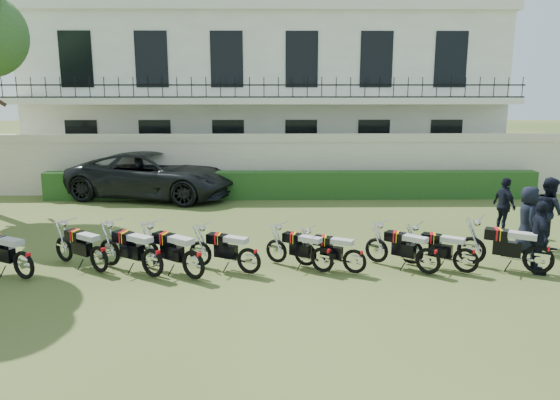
{
  "coord_description": "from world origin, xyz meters",
  "views": [
    {
      "loc": [
        0.3,
        -12.51,
        4.18
      ],
      "look_at": [
        0.5,
        1.5,
        1.16
      ],
      "focal_mm": 35.0,
      "sensor_mm": 36.0,
      "label": 1
    }
  ],
  "objects_px": {
    "motorcycle_2": "(152,256)",
    "suv": "(153,175)",
    "motorcycle_7": "(428,255)",
    "officer_4": "(549,213)",
    "motorcycle_4": "(249,255)",
    "motorcycle_5": "(322,254)",
    "motorcycle_0": "(23,258)",
    "motorcycle_1": "(99,253)",
    "motorcycle_9": "(539,252)",
    "officer_3": "(528,219)",
    "officer_2": "(539,238)",
    "motorcycle_6": "(355,255)",
    "motorcycle_3": "(193,258)",
    "motorcycle_8": "(466,254)",
    "officer_5": "(504,205)"
  },
  "relations": [
    {
      "from": "motorcycle_2",
      "to": "suv",
      "type": "xyz_separation_m",
      "value": [
        -1.79,
        8.59,
        0.34
      ]
    },
    {
      "from": "motorcycle_7",
      "to": "officer_4",
      "type": "relative_size",
      "value": 0.82
    },
    {
      "from": "motorcycle_4",
      "to": "motorcycle_5",
      "type": "bearing_deg",
      "value": -61.08
    },
    {
      "from": "motorcycle_4",
      "to": "motorcycle_7",
      "type": "distance_m",
      "value": 3.96
    },
    {
      "from": "officer_4",
      "to": "motorcycle_0",
      "type": "bearing_deg",
      "value": 99.93
    },
    {
      "from": "motorcycle_1",
      "to": "motorcycle_0",
      "type": "bearing_deg",
      "value": 141.65
    },
    {
      "from": "motorcycle_5",
      "to": "motorcycle_9",
      "type": "xyz_separation_m",
      "value": [
        4.77,
        -0.2,
        0.07
      ]
    },
    {
      "from": "officer_3",
      "to": "motorcycle_4",
      "type": "bearing_deg",
      "value": 115.87
    },
    {
      "from": "officer_2",
      "to": "motorcycle_6",
      "type": "bearing_deg",
      "value": 97.9
    },
    {
      "from": "motorcycle_1",
      "to": "motorcycle_5",
      "type": "xyz_separation_m",
      "value": [
        4.98,
        -0.06,
        -0.03
      ]
    },
    {
      "from": "motorcycle_3",
      "to": "motorcycle_6",
      "type": "distance_m",
      "value": 3.54
    },
    {
      "from": "motorcycle_5",
      "to": "motorcycle_4",
      "type": "bearing_deg",
      "value": 126.55
    },
    {
      "from": "motorcycle_7",
      "to": "motorcycle_8",
      "type": "distance_m",
      "value": 0.86
    },
    {
      "from": "motorcycle_4",
      "to": "motorcycle_9",
      "type": "bearing_deg",
      "value": -65.15
    },
    {
      "from": "motorcycle_0",
      "to": "motorcycle_2",
      "type": "height_order",
      "value": "motorcycle_2"
    },
    {
      "from": "motorcycle_4",
      "to": "officer_4",
      "type": "height_order",
      "value": "officer_4"
    },
    {
      "from": "motorcycle_5",
      "to": "suv",
      "type": "xyz_separation_m",
      "value": [
        -5.52,
        8.31,
        0.4
      ]
    },
    {
      "from": "officer_2",
      "to": "motorcycle_1",
      "type": "bearing_deg",
      "value": 96.95
    },
    {
      "from": "motorcycle_4",
      "to": "motorcycle_9",
      "type": "height_order",
      "value": "motorcycle_9"
    },
    {
      "from": "motorcycle_9",
      "to": "officer_3",
      "type": "xyz_separation_m",
      "value": [
        0.55,
        1.8,
        0.31
      ]
    },
    {
      "from": "officer_3",
      "to": "officer_5",
      "type": "height_order",
      "value": "officer_3"
    },
    {
      "from": "officer_4",
      "to": "motorcycle_4",
      "type": "bearing_deg",
      "value": 104.25
    },
    {
      "from": "officer_2",
      "to": "officer_3",
      "type": "bearing_deg",
      "value": -9.4
    },
    {
      "from": "motorcycle_8",
      "to": "officer_2",
      "type": "height_order",
      "value": "officer_2"
    },
    {
      "from": "motorcycle_1",
      "to": "officer_4",
      "type": "bearing_deg",
      "value": -44.83
    },
    {
      "from": "officer_3",
      "to": "officer_5",
      "type": "xyz_separation_m",
      "value": [
        0.12,
        1.68,
        -0.04
      ]
    },
    {
      "from": "motorcycle_2",
      "to": "officer_4",
      "type": "height_order",
      "value": "officer_4"
    },
    {
      "from": "motorcycle_1",
      "to": "motorcycle_4",
      "type": "distance_m",
      "value": 3.36
    },
    {
      "from": "motorcycle_0",
      "to": "motorcycle_2",
      "type": "bearing_deg",
      "value": -60.3
    },
    {
      "from": "motorcycle_6",
      "to": "motorcycle_7",
      "type": "bearing_deg",
      "value": -66.08
    },
    {
      "from": "motorcycle_6",
      "to": "motorcycle_7",
      "type": "distance_m",
      "value": 1.62
    },
    {
      "from": "motorcycle_1",
      "to": "motorcycle_8",
      "type": "bearing_deg",
      "value": -55.49
    },
    {
      "from": "motorcycle_9",
      "to": "officer_3",
      "type": "distance_m",
      "value": 1.9
    },
    {
      "from": "motorcycle_5",
      "to": "officer_3",
      "type": "relative_size",
      "value": 0.93
    },
    {
      "from": "suv",
      "to": "officer_3",
      "type": "relative_size",
      "value": 3.66
    },
    {
      "from": "motorcycle_1",
      "to": "motorcycle_6",
      "type": "relative_size",
      "value": 1.01
    },
    {
      "from": "motorcycle_6",
      "to": "officer_4",
      "type": "bearing_deg",
      "value": -42.97
    },
    {
      "from": "motorcycle_0",
      "to": "motorcycle_8",
      "type": "distance_m",
      "value": 9.66
    },
    {
      "from": "motorcycle_7",
      "to": "officer_5",
      "type": "distance_m",
      "value": 4.65
    },
    {
      "from": "motorcycle_3",
      "to": "officer_3",
      "type": "bearing_deg",
      "value": -39.83
    },
    {
      "from": "motorcycle_2",
      "to": "motorcycle_5",
      "type": "xyz_separation_m",
      "value": [
        3.72,
        0.27,
        -0.06
      ]
    },
    {
      "from": "motorcycle_1",
      "to": "motorcycle_3",
      "type": "height_order",
      "value": "motorcycle_3"
    },
    {
      "from": "motorcycle_1",
      "to": "motorcycle_7",
      "type": "xyz_separation_m",
      "value": [
        7.32,
        -0.22,
        -0.01
      ]
    },
    {
      "from": "motorcycle_4",
      "to": "officer_2",
      "type": "bearing_deg",
      "value": -64.16
    },
    {
      "from": "motorcycle_5",
      "to": "motorcycle_6",
      "type": "distance_m",
      "value": 0.72
    },
    {
      "from": "motorcycle_5",
      "to": "motorcycle_9",
      "type": "bearing_deg",
      "value": -58.92
    },
    {
      "from": "motorcycle_4",
      "to": "motorcycle_6",
      "type": "height_order",
      "value": "motorcycle_4"
    },
    {
      "from": "motorcycle_8",
      "to": "motorcycle_1",
      "type": "bearing_deg",
      "value": 120.19
    },
    {
      "from": "officer_4",
      "to": "motorcycle_5",
      "type": "bearing_deg",
      "value": 107.22
    },
    {
      "from": "officer_3",
      "to": "officer_4",
      "type": "xyz_separation_m",
      "value": [
        0.66,
        0.29,
        0.09
      ]
    }
  ]
}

